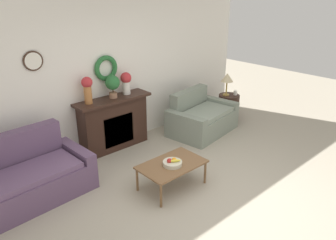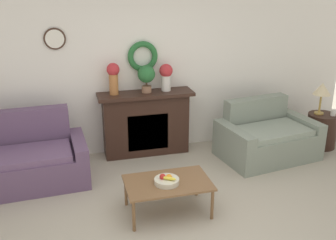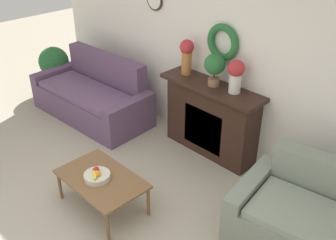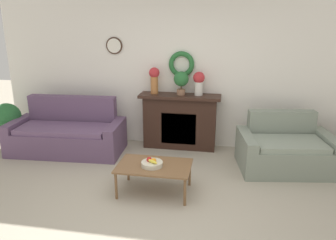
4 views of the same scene
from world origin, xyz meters
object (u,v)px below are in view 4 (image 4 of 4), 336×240
object	(u,v)px
coffee_table	(154,167)
vase_on_mantel_right	(199,82)
loveseat_right	(285,150)
vase_on_mantel_left	(154,78)
potted_plant_on_mantel	(181,80)
fireplace	(180,121)
couch_left	(68,134)
fruit_bowl	(152,163)
potted_plant_floor_by_couch	(7,120)

from	to	relation	value
coffee_table	vase_on_mantel_right	distance (m)	1.93
loveseat_right	coffee_table	world-z (taller)	loveseat_right
vase_on_mantel_left	potted_plant_on_mantel	xyz separation A→B (m)	(0.48, -0.02, -0.01)
coffee_table	vase_on_mantel_left	bearing A→B (deg)	102.09
fireplace	couch_left	distance (m)	1.99
fireplace	fruit_bowl	size ratio (longest dim) A/B	5.02
couch_left	potted_plant_floor_by_couch	size ratio (longest dim) A/B	2.48
vase_on_mantel_left	fireplace	bearing A→B (deg)	-0.71
vase_on_mantel_right	fruit_bowl	bearing A→B (deg)	-104.36
vase_on_mantel_right	coffee_table	bearing A→B (deg)	-103.97
potted_plant_floor_by_couch	couch_left	bearing A→B (deg)	-1.95
fruit_bowl	potted_plant_on_mantel	xyz separation A→B (m)	(0.14, 1.70, 0.80)
fruit_bowl	potted_plant_floor_by_couch	xyz separation A→B (m)	(-2.97, 1.23, 0.06)
fireplace	vase_on_mantel_right	world-z (taller)	vase_on_mantel_right
vase_on_mantel_right	potted_plant_on_mantel	xyz separation A→B (m)	(-0.30, -0.02, 0.02)
loveseat_right	vase_on_mantel_left	bearing A→B (deg)	156.22
fireplace	coffee_table	xyz separation A→B (m)	(-0.10, -1.68, -0.14)
couch_left	potted_plant_on_mantel	distance (m)	2.19
vase_on_mantel_left	potted_plant_floor_by_couch	bearing A→B (deg)	-169.54
loveseat_right	potted_plant_floor_by_couch	world-z (taller)	loveseat_right
fireplace	coffee_table	world-z (taller)	fireplace
fireplace	potted_plant_on_mantel	bearing A→B (deg)	-40.25
coffee_table	potted_plant_on_mantel	world-z (taller)	potted_plant_on_mantel
fireplace	fruit_bowl	world-z (taller)	fireplace
potted_plant_on_mantel	potted_plant_floor_by_couch	xyz separation A→B (m)	(-3.11, -0.47, -0.74)
coffee_table	couch_left	bearing A→B (deg)	147.42
couch_left	loveseat_right	xyz separation A→B (m)	(3.65, -0.06, -0.01)
fruit_bowl	potted_plant_on_mantel	bearing A→B (deg)	85.38
fruit_bowl	couch_left	bearing A→B (deg)	146.30
fruit_bowl	loveseat_right	bearing A→B (deg)	31.36
vase_on_mantel_right	potted_plant_on_mantel	distance (m)	0.30
couch_left	potted_plant_on_mantel	size ratio (longest dim) A/B	4.85
potted_plant_floor_by_couch	vase_on_mantel_right	bearing A→B (deg)	8.11
vase_on_mantel_right	couch_left	bearing A→B (deg)	-166.72
potted_plant_on_mantel	potted_plant_floor_by_couch	size ratio (longest dim) A/B	0.51
fireplace	potted_plant_floor_by_couch	xyz separation A→B (m)	(-3.09, -0.48, 0.00)
vase_on_mantel_right	potted_plant_floor_by_couch	size ratio (longest dim) A/B	0.51
couch_left	potted_plant_floor_by_couch	world-z (taller)	couch_left
couch_left	loveseat_right	distance (m)	3.65
fruit_bowl	potted_plant_floor_by_couch	size ratio (longest dim) A/B	0.35
vase_on_mantel_right	potted_plant_floor_by_couch	bearing A→B (deg)	-171.89
loveseat_right	potted_plant_on_mantel	world-z (taller)	potted_plant_on_mantel
fruit_bowl	vase_on_mantel_right	bearing A→B (deg)	75.64
coffee_table	potted_plant_floor_by_couch	distance (m)	3.22
coffee_table	potted_plant_floor_by_couch	world-z (taller)	potted_plant_floor_by_couch
coffee_table	vase_on_mantel_right	size ratio (longest dim) A/B	2.40
fireplace	potted_plant_on_mantel	distance (m)	0.74
potted_plant_on_mantel	potted_plant_floor_by_couch	distance (m)	3.23
fireplace	vase_on_mantel_right	bearing A→B (deg)	1.02
fruit_bowl	potted_plant_floor_by_couch	distance (m)	3.22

